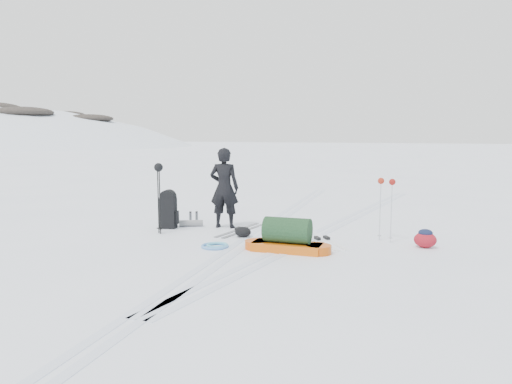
% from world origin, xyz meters
% --- Properties ---
extents(ground, '(200.00, 200.00, 0.00)m').
position_xyz_m(ground, '(0.00, 0.00, 0.00)').
color(ground, white).
rests_on(ground, ground).
extents(ski_tracks, '(3.38, 17.97, 0.01)m').
position_xyz_m(ski_tracks, '(0.61, 0.88, 0.00)').
color(ski_tracks, silver).
rests_on(ski_tracks, ground).
extents(skier, '(0.74, 0.54, 1.86)m').
position_xyz_m(skier, '(-0.99, 0.74, 0.93)').
color(skier, black).
rests_on(skier, ground).
extents(pulk_sled, '(1.66, 0.56, 0.63)m').
position_xyz_m(pulk_sled, '(1.06, -0.99, 0.24)').
color(pulk_sled, '#D0570C').
rests_on(pulk_sled, ground).
extents(expedition_rucksack, '(0.87, 0.73, 0.90)m').
position_xyz_m(expedition_rucksack, '(-2.12, 0.25, 0.41)').
color(expedition_rucksack, black).
rests_on(expedition_rucksack, ground).
extents(ski_poles_black, '(0.20, 0.19, 1.55)m').
position_xyz_m(ski_poles_black, '(-2.03, -0.40, 1.27)').
color(ski_poles_black, black).
rests_on(ski_poles_black, ground).
extents(ski_poles_silver, '(0.37, 0.28, 1.29)m').
position_xyz_m(ski_poles_silver, '(2.67, 0.52, 1.08)').
color(ski_poles_silver, silver).
rests_on(ski_poles_silver, ground).
extents(touring_skis_grey, '(0.53, 1.88, 0.07)m').
position_xyz_m(touring_skis_grey, '(-0.49, 0.53, 0.02)').
color(touring_skis_grey, gray).
rests_on(touring_skis_grey, ground).
extents(touring_skis_white, '(1.42, 1.83, 0.07)m').
position_xyz_m(touring_skis_white, '(1.45, 0.18, 0.02)').
color(touring_skis_white, white).
rests_on(touring_skis_white, ground).
extents(rope_coil, '(0.65, 0.65, 0.06)m').
position_xyz_m(rope_coil, '(-0.33, -1.17, 0.03)').
color(rope_coil, '#5994D8').
rests_on(rope_coil, ground).
extents(small_daypack, '(0.44, 0.34, 0.36)m').
position_xyz_m(small_daypack, '(3.45, 0.21, 0.18)').
color(small_daypack, maroon).
rests_on(small_daypack, ground).
extents(thermos_pair, '(0.16, 0.28, 0.27)m').
position_xyz_m(thermos_pair, '(-2.03, 1.17, 0.13)').
color(thermos_pair, slate).
rests_on(thermos_pair, ground).
extents(stuff_sack, '(0.43, 0.38, 0.22)m').
position_xyz_m(stuff_sack, '(-0.19, -0.11, 0.11)').
color(stuff_sack, black).
rests_on(stuff_sack, ground).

